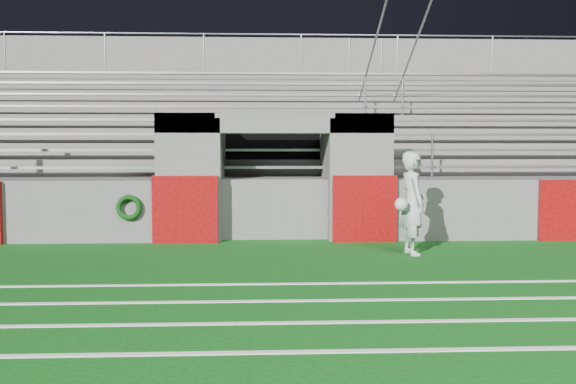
{
  "coord_description": "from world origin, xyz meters",
  "views": [
    {
      "loc": [
        -0.34,
        -9.85,
        1.92
      ],
      "look_at": [
        0.2,
        1.8,
        1.1
      ],
      "focal_mm": 40.0,
      "sensor_mm": 36.0,
      "label": 1
    }
  ],
  "objects": [
    {
      "name": "ground",
      "position": [
        0.0,
        0.0,
        0.0
      ],
      "size": [
        90.0,
        90.0,
        0.0
      ],
      "primitive_type": "plane",
      "color": "#0C4910",
      "rests_on": "ground"
    },
    {
      "name": "stadium_structure",
      "position": [
        0.0,
        7.97,
        1.49
      ],
      "size": [
        26.0,
        8.48,
        5.42
      ],
      "color": "#585553",
      "rests_on": "ground"
    },
    {
      "name": "goalkeeper_with_ball",
      "position": [
        2.39,
        1.4,
        0.92
      ],
      "size": [
        0.65,
        0.77,
        1.84
      ],
      "color": "#B6BBC0",
      "rests_on": "ground"
    },
    {
      "name": "hose_coil",
      "position": [
        -2.91,
        2.93,
        0.72
      ],
      "size": [
        0.52,
        0.15,
        0.52
      ],
      "color": "#0C3F16",
      "rests_on": "ground"
    }
  ]
}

